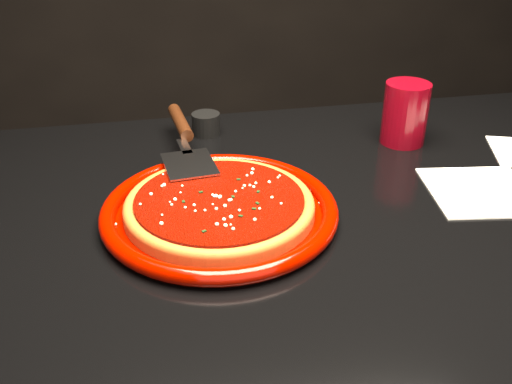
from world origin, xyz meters
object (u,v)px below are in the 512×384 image
(plate, at_px, (220,210))
(cup, at_px, (405,113))
(pizza_server, at_px, (186,139))
(ramekin, at_px, (206,124))
(table, at_px, (301,380))

(plate, relative_size, cup, 3.03)
(pizza_server, bearing_deg, cup, -4.89)
(pizza_server, height_order, ramekin, pizza_server)
(pizza_server, distance_m, cup, 0.40)
(ramekin, bearing_deg, pizza_server, -112.84)
(plate, height_order, pizza_server, pizza_server)
(table, distance_m, pizza_server, 0.49)
(ramekin, bearing_deg, cup, -17.20)
(table, bearing_deg, cup, 39.30)
(cup, relative_size, ramekin, 2.10)
(table, bearing_deg, plate, -176.12)
(table, height_order, pizza_server, pizza_server)
(plate, bearing_deg, pizza_server, 98.65)
(table, height_order, ramekin, ramekin)
(pizza_server, relative_size, ramekin, 6.14)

